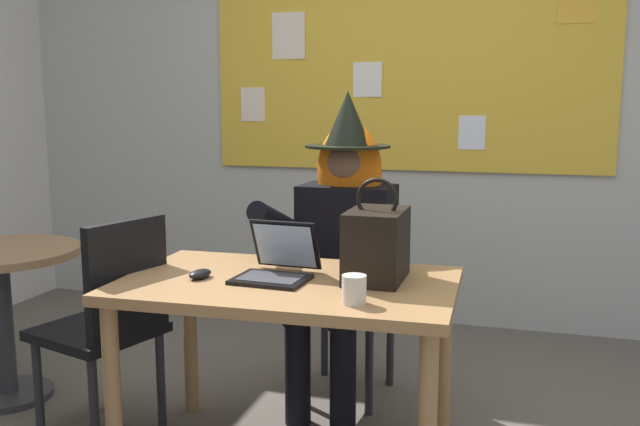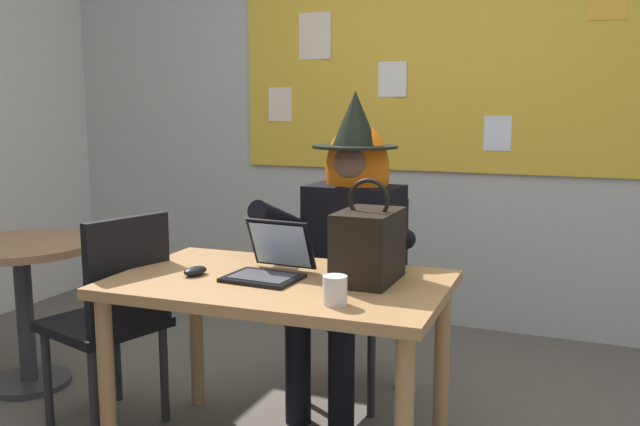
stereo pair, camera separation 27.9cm
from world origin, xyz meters
name	(u,v)px [view 1 (the left image)]	position (x,y,z in m)	size (l,w,h in m)	color
wall_back_bulletin	(406,104)	(0.00, 1.98, 1.35)	(5.25, 2.06, 2.66)	#B2B2AD
desk_main	(288,305)	(-0.11, 0.10, 0.62)	(1.25, 0.79, 0.71)	#A37547
chair_at_desk	(351,282)	(-0.05, 0.84, 0.52)	(0.45, 0.45, 0.92)	black
person_costumed	(343,229)	(-0.06, 0.72, 0.80)	(0.61, 0.67, 1.41)	black
laptop	(277,265)	(-0.16, 0.12, 0.76)	(0.28, 0.30, 0.21)	black
computer_mouse	(200,274)	(-0.43, 0.03, 0.73)	(0.06, 0.10, 0.03)	black
handbag	(377,244)	(0.20, 0.20, 0.85)	(0.20, 0.30, 0.38)	black
coffee_mug	(354,290)	(0.19, -0.12, 0.76)	(0.08, 0.08, 0.10)	silver
side_table_round	(2,289)	(-1.55, 0.27, 0.52)	(0.71, 0.71, 0.71)	#8E6642
chair_spare_by_window	(110,317)	(-0.84, 0.06, 0.52)	(0.52, 0.52, 0.91)	black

